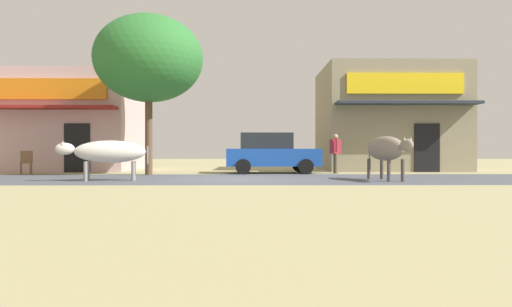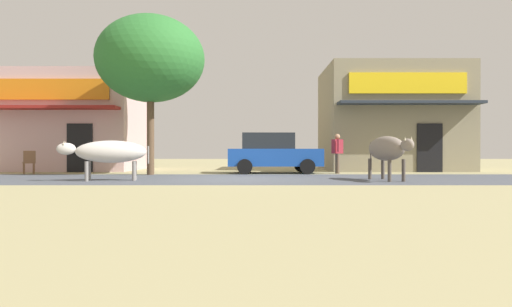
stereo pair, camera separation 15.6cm
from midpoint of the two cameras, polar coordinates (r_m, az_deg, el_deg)
ground at (r=15.33m, az=-2.59°, el=-3.10°), size 80.00×80.00×0.00m
asphalt_road at (r=15.33m, az=-2.59°, el=-3.09°), size 72.00×5.83×0.00m
storefront_left_cafe at (r=24.40m, az=-20.96°, el=3.53°), size 6.05×6.08×4.58m
storefront_right_club at (r=23.76m, az=16.08°, el=4.04°), size 6.33×6.08×4.92m
roadside_tree at (r=18.74m, az=-12.61°, el=11.14°), size 4.15×4.15×6.11m
parked_hatchback_car at (r=19.21m, az=2.11°, el=0.10°), size 3.85×2.11×1.64m
cow_near_brown at (r=14.98m, az=-17.29°, el=0.17°), size 2.69×1.07×1.23m
cow_far_dark at (r=14.93m, az=15.84°, el=0.54°), size 1.06×2.53×1.36m
pedestrian_by_shop at (r=19.24m, az=9.98°, el=0.38°), size 0.47×0.61×1.60m
cafe_chair_near_tree at (r=20.42m, az=-25.81°, el=-0.84°), size 0.61×0.61×0.92m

